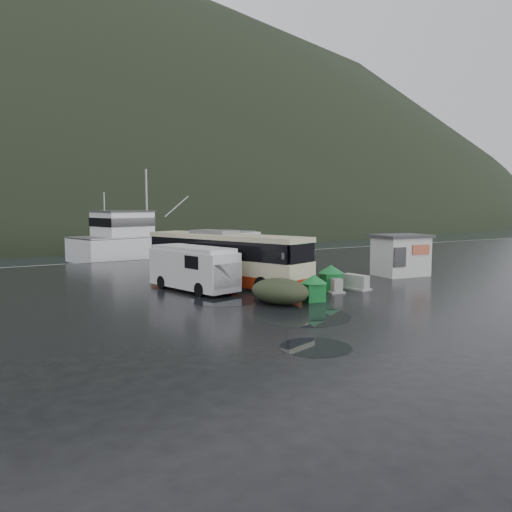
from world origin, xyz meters
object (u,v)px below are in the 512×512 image
coach_bus (226,284)px  white_van (193,291)px  fishing_trawler (170,251)px  dome_tent (280,304)px  jersey_barrier_a (333,292)px  ticket_kiosk (400,275)px  waste_bin_right (314,301)px  waste_bin_left (331,291)px  jersey_barrier_b (356,289)px

coach_bus → white_van: bearing=-176.5°
coach_bus → fishing_trawler: fishing_trawler is taller
dome_tent → jersey_barrier_a: bearing=15.5°
dome_tent → ticket_kiosk: bearing=16.9°
white_van → ticket_kiosk: ticket_kiosk is taller
waste_bin_right → jersey_barrier_a: bearing=31.3°
white_van → dome_tent: 5.87m
jersey_barrier_a → fishing_trawler: (1.84, 27.99, 0.00)m
dome_tent → fishing_trawler: (6.17, 29.19, 0.00)m
ticket_kiosk → fishing_trawler: fishing_trawler is taller
waste_bin_left → ticket_kiosk: size_ratio=0.40×
coach_bus → dome_tent: size_ratio=3.70×
coach_bus → waste_bin_left: (3.88, -5.00, 0.00)m
ticket_kiosk → jersey_barrier_a: ticket_kiosk is taller
fishing_trawler → ticket_kiosk: bearing=-90.3°
dome_tent → jersey_barrier_b: (5.91, 1.15, 0.00)m
waste_bin_right → ticket_kiosk: size_ratio=0.37×
waste_bin_right → fishing_trawler: (4.40, 29.55, 0.00)m
white_van → waste_bin_left: bearing=-44.1°
ticket_kiosk → jersey_barrier_b: size_ratio=2.12×
waste_bin_left → dome_tent: (-4.44, -1.54, 0.00)m
waste_bin_left → jersey_barrier_a: bearing=-107.1°
jersey_barrier_a → jersey_barrier_b: (1.57, -0.06, 0.00)m
waste_bin_left → jersey_barrier_a: (-0.10, -0.34, 0.00)m
jersey_barrier_a → waste_bin_right: bearing=-148.7°
waste_bin_right → fishing_trawler: size_ratio=0.05×
coach_bus → ticket_kiosk: size_ratio=3.24×
waste_bin_left → fishing_trawler: (1.73, 27.65, 0.00)m
jersey_barrier_b → fishing_trawler: (0.27, 28.04, 0.00)m
waste_bin_right → jersey_barrier_b: size_ratio=0.78×
white_van → dome_tent: size_ratio=1.91×
waste_bin_right → fishing_trawler: 29.88m
dome_tent → jersey_barrier_b: dome_tent is taller
dome_tent → fishing_trawler: 29.84m
coach_bus → waste_bin_right: bearing=-98.3°
waste_bin_right → dome_tent: waste_bin_right is taller
waste_bin_right → ticket_kiosk: (10.51, 4.08, 0.00)m
white_van → dome_tent: white_van is taller
dome_tent → white_van: bearing=109.7°
white_van → waste_bin_left: (6.43, -3.99, 0.00)m
fishing_trawler → coach_bus: bearing=-117.7°
waste_bin_left → ticket_kiosk: ticket_kiosk is taller
waste_bin_right → jersey_barrier_a: size_ratio=0.84×
jersey_barrier_b → jersey_barrier_a: bearing=178.0°
white_van → jersey_barrier_b: 9.03m
waste_bin_left → jersey_barrier_a: size_ratio=0.91×
white_van → waste_bin_right: bearing=-69.8°
white_van → jersey_barrier_a: size_ratio=3.78×
ticket_kiosk → coach_bus: bearing=174.2°
waste_bin_right → white_van: bearing=122.5°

